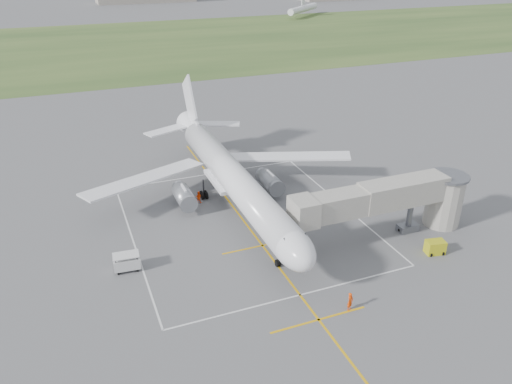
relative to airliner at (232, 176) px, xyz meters
name	(u,v)px	position (x,y,z in m)	size (l,w,h in m)	color
ground	(234,208)	(0.00, -0.75, -4.39)	(700.00, 700.00, 0.00)	#515153
grass_strip	(111,46)	(0.00, 129.25, -4.38)	(700.00, 120.00, 0.02)	#2E4A20
apron_markings	(250,229)	(0.00, -6.57, -4.38)	(28.20, 60.00, 0.01)	#D89C0C
airliner	(232,176)	(0.00, 0.00, 0.00)	(38.93, 46.75, 13.52)	silver
jet_bridge	(397,200)	(15.72, -14.25, 0.35)	(23.40, 5.00, 7.20)	gray
gpu_unit	(435,247)	(17.76, -19.51, -3.61)	(2.35, 1.85, 1.59)	gold
baggage_cart	(127,262)	(-15.52, -9.84, -3.40)	(2.90, 1.89, 1.93)	silver
ramp_worker_nose	(350,301)	(3.49, -24.52, -3.43)	(0.70, 0.46, 1.92)	#EA3F07
ramp_worker_wing	(198,197)	(-3.98, 2.63, -3.55)	(0.82, 0.64, 1.69)	#FF4008
distant_aircraft	(131,18)	(14.14, 174.06, -0.80)	(196.42, 35.73, 8.85)	silver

